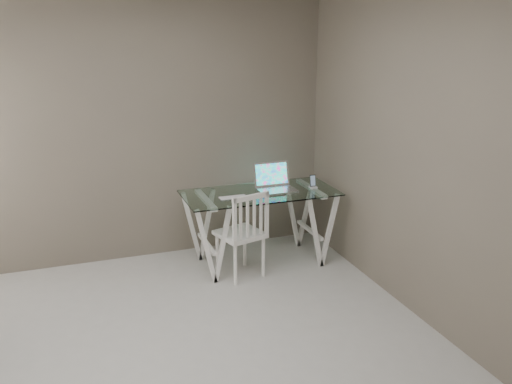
% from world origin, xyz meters
% --- Properties ---
extents(room, '(4.50, 4.52, 2.71)m').
position_xyz_m(room, '(-0.06, 0.02, 1.72)').
color(room, '#AEACA7').
rests_on(room, ground).
extents(desk, '(1.50, 0.70, 0.75)m').
position_xyz_m(desk, '(1.14, 1.66, 0.38)').
color(desk, silver).
rests_on(desk, ground).
extents(chair, '(0.48, 0.48, 0.86)m').
position_xyz_m(chair, '(0.88, 1.39, 0.47)').
color(chair, white).
rests_on(chair, ground).
extents(laptop, '(0.37, 0.32, 0.26)m').
position_xyz_m(laptop, '(1.31, 1.71, 0.81)').
color(laptop, silver).
rests_on(laptop, desk).
extents(keyboard, '(0.28, 0.12, 0.01)m').
position_xyz_m(keyboard, '(0.83, 1.57, 0.75)').
color(keyboard, silver).
rests_on(keyboard, desk).
extents(mouse, '(0.10, 0.06, 0.03)m').
position_xyz_m(mouse, '(0.97, 1.49, 0.76)').
color(mouse, white).
rests_on(mouse, desk).
extents(phone_dock, '(0.07, 0.07, 0.13)m').
position_xyz_m(phone_dock, '(1.69, 1.62, 0.78)').
color(phone_dock, white).
rests_on(phone_dock, desk).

